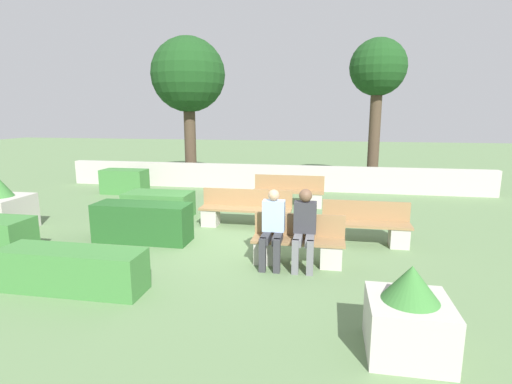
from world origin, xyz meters
The scene contains 16 objects.
ground_plane centered at (0.00, 0.00, 0.00)m, with size 60.00×60.00×0.00m, color #607F51.
perimeter_wall centered at (0.00, 5.52, 0.42)m, with size 14.54×0.30×0.84m.
bench_front centered at (1.52, -1.25, 0.32)m, with size 1.60×0.48×0.85m.
bench_left_side centered at (0.15, 0.86, 0.34)m, with size 2.12×0.48×0.85m.
bench_right_side centered at (0.91, 3.15, 0.33)m, with size 1.99×0.49×0.85m.
bench_back centered at (2.77, 0.04, 0.32)m, with size 1.74×0.48×0.85m.
person_seated_man centered at (1.09, -1.38, 0.72)m, with size 0.38×0.64×1.31m.
person_seated_woman centered at (1.63, -1.38, 0.74)m, with size 0.38×0.64×1.34m.
hedge_block_near_left centered at (-1.72, -0.56, 0.39)m, with size 1.96×0.68×0.79m.
hedge_block_near_right centered at (-4.55, 3.98, 0.39)m, with size 1.43×0.70×0.79m.
hedge_block_mid_right centered at (-2.19, 1.32, 0.32)m, with size 1.65×0.88×0.64m.
hedge_block_far_left centered at (-1.68, -2.92, 0.32)m, with size 2.17×0.61×0.63m.
planter_corner_left centered at (-5.14, -0.47, 0.50)m, with size 1.08×1.08×1.25m.
planter_corner_right centered at (2.90, -3.71, 0.43)m, with size 0.87×0.87×1.02m.
tree_leftmost centered at (-3.27, 6.82, 3.93)m, with size 2.76×2.76×5.38m.
tree_center_left centered at (3.59, 7.11, 4.00)m, with size 1.98×1.98×5.16m.
Camera 1 is at (1.98, -7.92, 2.60)m, focal length 28.00 mm.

